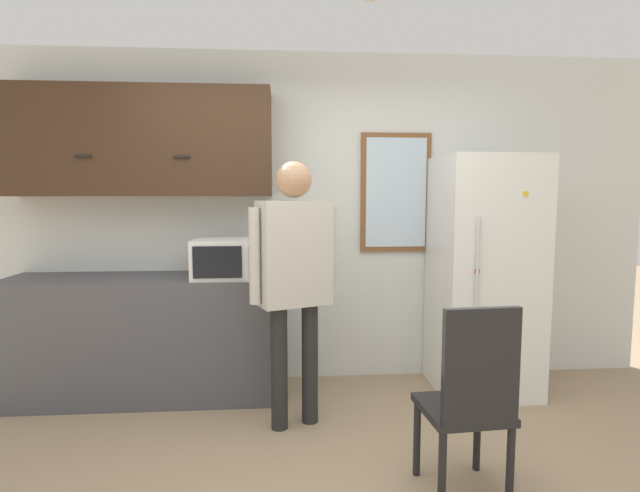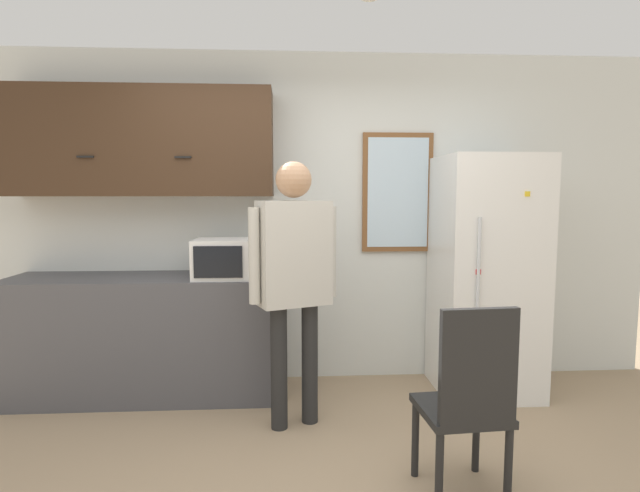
% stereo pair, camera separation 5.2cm
% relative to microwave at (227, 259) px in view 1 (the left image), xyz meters
% --- Properties ---
extents(back_wall, '(6.00, 0.06, 2.70)m').
position_rel_microwave_xyz_m(back_wall, '(0.53, 0.43, 0.27)').
color(back_wall, silver).
rests_on(back_wall, ground_plane).
extents(counter, '(2.00, 0.62, 0.93)m').
position_rel_microwave_xyz_m(counter, '(-0.67, 0.09, -0.61)').
color(counter, '#4C4C51').
rests_on(counter, ground_plane).
extents(upper_cabinets, '(2.00, 0.38, 0.82)m').
position_rel_microwave_xyz_m(upper_cabinets, '(-0.67, 0.22, 0.87)').
color(upper_cabinets, '#3D2819').
extents(microwave, '(0.49, 0.41, 0.29)m').
position_rel_microwave_xyz_m(microwave, '(0.00, 0.00, 0.00)').
color(microwave, white).
rests_on(microwave, counter).
extents(person, '(0.58, 0.38, 1.77)m').
position_rel_microwave_xyz_m(person, '(0.49, -0.50, 0.01)').
color(person, black).
rests_on(person, ground_plane).
extents(refrigerator, '(0.74, 0.74, 1.85)m').
position_rel_microwave_xyz_m(refrigerator, '(2.00, 0.03, -0.15)').
color(refrigerator, white).
rests_on(refrigerator, ground_plane).
extents(chair, '(0.44, 0.44, 1.02)m').
position_rel_microwave_xyz_m(chair, '(1.35, -1.40, -0.53)').
color(chair, black).
rests_on(chair, ground_plane).
extents(window, '(0.58, 0.05, 0.98)m').
position_rel_microwave_xyz_m(window, '(1.36, 0.38, 0.49)').
color(window, brown).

